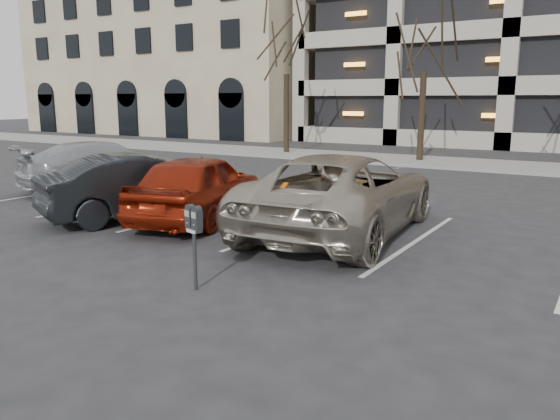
# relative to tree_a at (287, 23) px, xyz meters

# --- Properties ---
(ground) EXTENTS (140.00, 140.00, 0.00)m
(ground) POSITION_rel_tree_a_xyz_m (10.00, -16.00, -6.43)
(ground) COLOR #28282B
(ground) RESTS_ON ground
(sidewalk) EXTENTS (80.00, 4.00, 0.12)m
(sidewalk) POSITION_rel_tree_a_xyz_m (10.00, 0.00, -6.37)
(sidewalk) COLOR gray
(sidewalk) RESTS_ON ground
(stall_lines) EXTENTS (16.90, 5.20, 0.00)m
(stall_lines) POSITION_rel_tree_a_xyz_m (8.60, -13.70, -6.43)
(stall_lines) COLOR silver
(stall_lines) RESTS_ON ground
(office_building) EXTENTS (26.00, 16.20, 15.00)m
(office_building) POSITION_rel_tree_a_xyz_m (-18.00, 13.92, 1.06)
(office_building) COLOR tan
(office_building) RESTS_ON ground
(tree_a) EXTENTS (3.92, 3.92, 8.90)m
(tree_a) POSITION_rel_tree_a_xyz_m (0.00, 0.00, 0.00)
(tree_a) COLOR black
(tree_a) RESTS_ON ground
(tree_b) EXTENTS (3.89, 3.89, 8.85)m
(tree_b) POSITION_rel_tree_a_xyz_m (7.00, 0.00, -0.04)
(tree_b) COLOR black
(tree_b) RESTS_ON ground
(parking_meter) EXTENTS (0.34, 0.20, 1.25)m
(parking_meter) POSITION_rel_tree_a_xyz_m (9.55, -18.11, -5.48)
(parking_meter) COLOR black
(parking_meter) RESTS_ON ground
(suv_silver) EXTENTS (3.36, 6.26, 1.68)m
(suv_silver) POSITION_rel_tree_a_xyz_m (9.80, -13.73, -5.60)
(suv_silver) COLOR #BAAF9F
(suv_silver) RESTS_ON ground
(car_red) EXTENTS (3.05, 4.93, 1.57)m
(car_red) POSITION_rel_tree_a_xyz_m (6.43, -14.35, -5.65)
(car_red) COLOR maroon
(car_red) RESTS_ON ground
(car_dark) EXTENTS (3.32, 4.87, 1.52)m
(car_dark) POSITION_rel_tree_a_xyz_m (5.17, -14.91, -5.67)
(car_dark) COLOR black
(car_dark) RESTS_ON ground
(car_silver) EXTENTS (3.91, 5.61, 1.51)m
(car_silver) POSITION_rel_tree_a_xyz_m (1.13, -12.53, -5.68)
(car_silver) COLOR #B5B9BD
(car_silver) RESTS_ON ground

